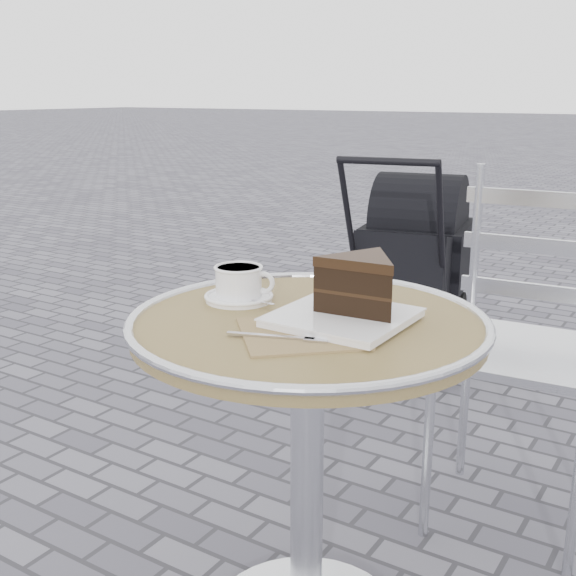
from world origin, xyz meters
The scene contains 5 objects.
cafe_table centered at (0.00, 0.00, 0.57)m, with size 0.72×0.72×0.74m.
cappuccino_set centered at (-0.19, 0.04, 0.76)m, with size 0.17×0.14×0.07m.
cake_plate_set centered at (0.09, 0.04, 0.79)m, with size 0.34×0.41×0.13m.
bistro_chair centered at (0.25, 0.78, 0.60)m, with size 0.47×0.47×0.97m.
baby_stroller centered at (-0.51, 1.77, 0.42)m, with size 0.57×0.96×0.94m.
Camera 1 is at (0.70, -1.17, 1.17)m, focal length 45.00 mm.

